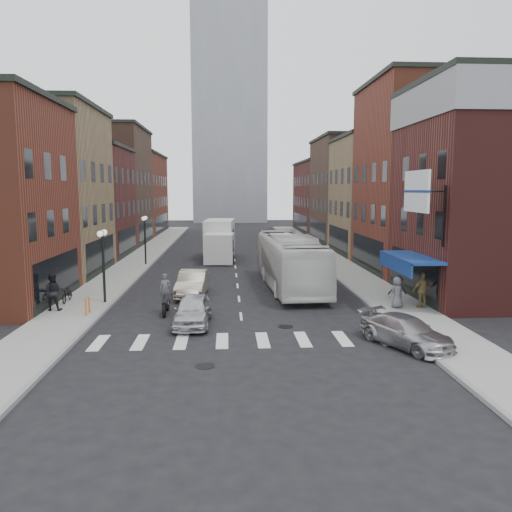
{
  "coord_description": "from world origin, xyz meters",
  "views": [
    {
      "loc": [
        -0.67,
        -23.28,
        6.3
      ],
      "look_at": [
        0.97,
        4.69,
        2.55
      ],
      "focal_mm": 35.0,
      "sensor_mm": 36.0,
      "label": 1
    }
  ],
  "objects_px": {
    "sedan_left_near": "(192,310)",
    "billboard_sign": "(418,193)",
    "streetlamp_near": "(103,252)",
    "sedan_left_far": "(193,283)",
    "ped_right_b": "(422,290)",
    "parked_bicycle": "(67,294)",
    "ped_right_a": "(398,290)",
    "motorcycle_rider": "(166,295)",
    "ped_left_solo": "(52,292)",
    "box_truck": "(220,240)",
    "bike_rack": "(87,306)",
    "transit_bus": "(290,261)",
    "streetlamp_far": "(145,231)",
    "curb_car": "(406,332)",
    "ped_right_c": "(397,292)"
  },
  "relations": [
    {
      "from": "sedan_left_near",
      "to": "ped_right_a",
      "type": "xyz_separation_m",
      "value": [
        10.81,
        3.03,
        0.22
      ]
    },
    {
      "from": "motorcycle_rider",
      "to": "curb_car",
      "type": "bearing_deg",
      "value": -28.46
    },
    {
      "from": "sedan_left_near",
      "to": "billboard_sign",
      "type": "bearing_deg",
      "value": 6.3
    },
    {
      "from": "motorcycle_rider",
      "to": "ped_left_solo",
      "type": "bearing_deg",
      "value": 175.95
    },
    {
      "from": "parked_bicycle",
      "to": "ped_right_a",
      "type": "distance_m",
      "value": 18.04
    },
    {
      "from": "motorcycle_rider",
      "to": "parked_bicycle",
      "type": "xyz_separation_m",
      "value": [
        -5.67,
        2.47,
        -0.39
      ]
    },
    {
      "from": "motorcycle_rider",
      "to": "bike_rack",
      "type": "bearing_deg",
      "value": -172.56
    },
    {
      "from": "box_truck",
      "to": "sedan_left_near",
      "type": "xyz_separation_m",
      "value": [
        -0.97,
        -21.81,
        -1.04
      ]
    },
    {
      "from": "billboard_sign",
      "to": "bike_rack",
      "type": "bearing_deg",
      "value": 177.17
    },
    {
      "from": "streetlamp_near",
      "to": "parked_bicycle",
      "type": "xyz_separation_m",
      "value": [
        -2.07,
        0.17,
        -2.32
      ]
    },
    {
      "from": "ped_left_solo",
      "to": "ped_right_b",
      "type": "relative_size",
      "value": 1.03
    },
    {
      "from": "billboard_sign",
      "to": "curb_car",
      "type": "xyz_separation_m",
      "value": [
        -2.09,
        -4.69,
        -5.52
      ]
    },
    {
      "from": "streetlamp_far",
      "to": "curb_car",
      "type": "height_order",
      "value": "streetlamp_far"
    },
    {
      "from": "motorcycle_rider",
      "to": "sedan_left_near",
      "type": "xyz_separation_m",
      "value": [
        1.49,
        -2.12,
        -0.28
      ]
    },
    {
      "from": "sedan_left_far",
      "to": "parked_bicycle",
      "type": "distance_m",
      "value": 6.99
    },
    {
      "from": "streetlamp_far",
      "to": "ped_right_a",
      "type": "xyz_separation_m",
      "value": [
        15.9,
        -15.38,
        -1.99
      ]
    },
    {
      "from": "motorcycle_rider",
      "to": "transit_bus",
      "type": "height_order",
      "value": "transit_bus"
    },
    {
      "from": "streetlamp_near",
      "to": "curb_car",
      "type": "bearing_deg",
      "value": -30.5
    },
    {
      "from": "motorcycle_rider",
      "to": "transit_bus",
      "type": "distance_m",
      "value": 9.71
    },
    {
      "from": "sedan_left_far",
      "to": "ped_right_c",
      "type": "distance_m",
      "value": 11.7
    },
    {
      "from": "billboard_sign",
      "to": "curb_car",
      "type": "relative_size",
      "value": 0.87
    },
    {
      "from": "billboard_sign",
      "to": "box_truck",
      "type": "distance_m",
      "value": 23.55
    },
    {
      "from": "streetlamp_far",
      "to": "ped_right_c",
      "type": "bearing_deg",
      "value": -46.21
    },
    {
      "from": "curb_car",
      "to": "ped_right_c",
      "type": "xyz_separation_m",
      "value": [
        1.68,
        5.94,
        0.36
      ]
    },
    {
      "from": "ped_right_b",
      "to": "box_truck",
      "type": "bearing_deg",
      "value": -70.25
    },
    {
      "from": "billboard_sign",
      "to": "parked_bicycle",
      "type": "bearing_deg",
      "value": 168.5
    },
    {
      "from": "streetlamp_near",
      "to": "curb_car",
      "type": "distance_m",
      "value": 16.3
    },
    {
      "from": "motorcycle_rider",
      "to": "billboard_sign",
      "type": "bearing_deg",
      "value": -4.24
    },
    {
      "from": "ped_right_b",
      "to": "ped_right_c",
      "type": "relative_size",
      "value": 1.13
    },
    {
      "from": "bike_rack",
      "to": "ped_right_b",
      "type": "distance_m",
      "value": 17.12
    },
    {
      "from": "sedan_left_near",
      "to": "curb_car",
      "type": "relative_size",
      "value": 0.97
    },
    {
      "from": "curb_car",
      "to": "ped_right_b",
      "type": "height_order",
      "value": "ped_right_b"
    },
    {
      "from": "streetlamp_far",
      "to": "bike_rack",
      "type": "bearing_deg",
      "value": -90.69
    },
    {
      "from": "parked_bicycle",
      "to": "ped_right_a",
      "type": "xyz_separation_m",
      "value": [
        17.97,
        -1.56,
        0.33
      ]
    },
    {
      "from": "sedan_left_far",
      "to": "ped_right_b",
      "type": "height_order",
      "value": "ped_right_b"
    },
    {
      "from": "streetlamp_far",
      "to": "box_truck",
      "type": "bearing_deg",
      "value": 29.29
    },
    {
      "from": "billboard_sign",
      "to": "motorcycle_rider",
      "type": "xyz_separation_m",
      "value": [
        -12.39,
        1.21,
        -5.16
      ]
    },
    {
      "from": "bike_rack",
      "to": "parked_bicycle",
      "type": "bearing_deg",
      "value": 123.07
    },
    {
      "from": "streetlamp_far",
      "to": "bike_rack",
      "type": "xyz_separation_m",
      "value": [
        -0.2,
        -16.7,
        -2.36
      ]
    },
    {
      "from": "sedan_left_near",
      "to": "ped_right_c",
      "type": "height_order",
      "value": "ped_right_c"
    },
    {
      "from": "billboard_sign",
      "to": "streetlamp_near",
      "type": "distance_m",
      "value": 16.68
    },
    {
      "from": "streetlamp_far",
      "to": "ped_left_solo",
      "type": "xyz_separation_m",
      "value": [
        -2.2,
        -15.75,
        -1.8
      ]
    },
    {
      "from": "sedan_left_near",
      "to": "ped_right_b",
      "type": "relative_size",
      "value": 2.21
    },
    {
      "from": "streetlamp_far",
      "to": "parked_bicycle",
      "type": "distance_m",
      "value": 14.17
    },
    {
      "from": "sedan_left_near",
      "to": "transit_bus",
      "type": "bearing_deg",
      "value": 58.25
    },
    {
      "from": "sedan_left_far",
      "to": "curb_car",
      "type": "relative_size",
      "value": 1.08
    },
    {
      "from": "streetlamp_far",
      "to": "parked_bicycle",
      "type": "xyz_separation_m",
      "value": [
        -2.07,
        -13.83,
        -2.32
      ]
    },
    {
      "from": "billboard_sign",
      "to": "streetlamp_near",
      "type": "relative_size",
      "value": 0.9
    },
    {
      "from": "streetlamp_near",
      "to": "transit_bus",
      "type": "height_order",
      "value": "streetlamp_near"
    },
    {
      "from": "transit_bus",
      "to": "parked_bicycle",
      "type": "relative_size",
      "value": 7.37
    }
  ]
}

